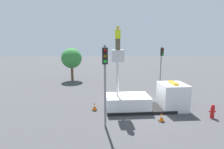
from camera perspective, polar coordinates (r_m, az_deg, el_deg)
ground_plane at (r=14.88m, az=8.97°, el=-11.27°), size 120.00×120.00×0.00m
bucket_truck at (r=14.75m, az=11.63°, el=-7.88°), size 6.51×2.27×4.91m
worker at (r=13.54m, az=1.90°, el=11.77°), size 0.40×0.26×1.75m
traffic_light_pole at (r=10.73m, az=-2.29°, el=1.30°), size 0.34×0.57×5.31m
traffic_light_across at (r=23.25m, az=15.88°, el=5.17°), size 0.34×0.57×4.98m
fire_hydrant at (r=14.94m, az=29.97°, el=-10.39°), size 0.51×0.27×1.04m
traffic_cone_rear at (r=14.53m, az=-5.72°, el=-10.33°), size 0.42×0.42×0.70m
traffic_cone_curbside at (r=13.05m, az=15.90°, el=-13.24°), size 0.40×0.40×0.65m
tree_left_bg at (r=25.92m, az=-13.07°, el=5.17°), size 2.91×2.91×4.73m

